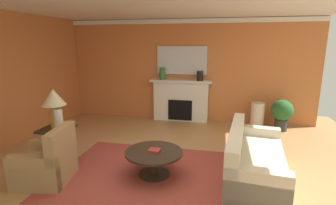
{
  "coord_description": "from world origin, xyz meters",
  "views": [
    {
      "loc": [
        1.11,
        -4.24,
        2.28
      ],
      "look_at": [
        -0.02,
        1.14,
        1.0
      ],
      "focal_mm": 27.52,
      "sensor_mm": 36.0,
      "label": 1
    }
  ],
  "objects_px": {
    "sofa": "(253,161)",
    "vase_tall_corner": "(257,116)",
    "coffee_table": "(154,157)",
    "side_table": "(58,143)",
    "table_lamp": "(54,101)",
    "vase_on_side_table": "(59,120)",
    "armchair_near_window": "(47,164)",
    "mantel_mirror": "(182,60)",
    "vase_mantel_left": "(162,74)",
    "fireplace": "(181,102)",
    "vase_mantel_right": "(200,76)",
    "potted_plant": "(282,113)"
  },
  "relations": [
    {
      "from": "sofa",
      "to": "side_table",
      "type": "relative_size",
      "value": 3.12
    },
    {
      "from": "mantel_mirror",
      "to": "vase_tall_corner",
      "type": "distance_m",
      "value": 2.61
    },
    {
      "from": "sofa",
      "to": "vase_tall_corner",
      "type": "distance_m",
      "value": 2.8
    },
    {
      "from": "vase_mantel_left",
      "to": "coffee_table",
      "type": "bearing_deg",
      "value": -79.41
    },
    {
      "from": "side_table",
      "to": "vase_mantel_left",
      "type": "relative_size",
      "value": 1.99
    },
    {
      "from": "armchair_near_window",
      "to": "vase_tall_corner",
      "type": "distance_m",
      "value": 5.23
    },
    {
      "from": "sofa",
      "to": "table_lamp",
      "type": "bearing_deg",
      "value": -177.16
    },
    {
      "from": "vase_mantel_left",
      "to": "vase_on_side_table",
      "type": "bearing_deg",
      "value": -109.37
    },
    {
      "from": "armchair_near_window",
      "to": "table_lamp",
      "type": "relative_size",
      "value": 1.27
    },
    {
      "from": "fireplace",
      "to": "side_table",
      "type": "distance_m",
      "value": 3.75
    },
    {
      "from": "sofa",
      "to": "vase_on_side_table",
      "type": "bearing_deg",
      "value": -175.07
    },
    {
      "from": "vase_on_side_table",
      "to": "potted_plant",
      "type": "xyz_separation_m",
      "value": [
        4.47,
        3.01,
        -0.41
      ]
    },
    {
      "from": "side_table",
      "to": "vase_mantel_left",
      "type": "bearing_deg",
      "value": 67.63
    },
    {
      "from": "fireplace",
      "to": "vase_mantel_left",
      "type": "bearing_deg",
      "value": -174.85
    },
    {
      "from": "mantel_mirror",
      "to": "armchair_near_window",
      "type": "bearing_deg",
      "value": -111.88
    },
    {
      "from": "side_table",
      "to": "table_lamp",
      "type": "bearing_deg",
      "value": 172.87
    },
    {
      "from": "vase_on_side_table",
      "to": "mantel_mirror",
      "type": "bearing_deg",
      "value": 63.81
    },
    {
      "from": "sofa",
      "to": "vase_tall_corner",
      "type": "xyz_separation_m",
      "value": [
        0.4,
        2.77,
        0.06
      ]
    },
    {
      "from": "fireplace",
      "to": "vase_mantel_right",
      "type": "distance_m",
      "value": 0.96
    },
    {
      "from": "armchair_near_window",
      "to": "coffee_table",
      "type": "height_order",
      "value": "armchair_near_window"
    },
    {
      "from": "coffee_table",
      "to": "side_table",
      "type": "xyz_separation_m",
      "value": [
        -1.94,
        0.11,
        0.06
      ]
    },
    {
      "from": "armchair_near_window",
      "to": "vase_mantel_left",
      "type": "relative_size",
      "value": 2.7
    },
    {
      "from": "sofa",
      "to": "vase_mantel_right",
      "type": "distance_m",
      "value": 3.42
    },
    {
      "from": "vase_mantel_right",
      "to": "sofa",
      "type": "bearing_deg",
      "value": -68.36
    },
    {
      "from": "fireplace",
      "to": "potted_plant",
      "type": "distance_m",
      "value": 2.77
    },
    {
      "from": "sofa",
      "to": "table_lamp",
      "type": "height_order",
      "value": "table_lamp"
    },
    {
      "from": "mantel_mirror",
      "to": "sofa",
      "type": "bearing_deg",
      "value": -61.28
    },
    {
      "from": "mantel_mirror",
      "to": "vase_mantel_left",
      "type": "distance_m",
      "value": 0.69
    },
    {
      "from": "coffee_table",
      "to": "vase_on_side_table",
      "type": "xyz_separation_m",
      "value": [
        -1.79,
        -0.01,
        0.57
      ]
    },
    {
      "from": "side_table",
      "to": "table_lamp",
      "type": "relative_size",
      "value": 0.93
    },
    {
      "from": "table_lamp",
      "to": "vase_mantel_left",
      "type": "distance_m",
      "value": 3.47
    },
    {
      "from": "fireplace",
      "to": "vase_mantel_right",
      "type": "height_order",
      "value": "vase_mantel_right"
    },
    {
      "from": "side_table",
      "to": "potted_plant",
      "type": "bearing_deg",
      "value": 32.07
    },
    {
      "from": "mantel_mirror",
      "to": "vase_on_side_table",
      "type": "relative_size",
      "value": 3.6
    },
    {
      "from": "potted_plant",
      "to": "armchair_near_window",
      "type": "bearing_deg",
      "value": -140.82
    },
    {
      "from": "sofa",
      "to": "coffee_table",
      "type": "bearing_deg",
      "value": -170.24
    },
    {
      "from": "armchair_near_window",
      "to": "vase_tall_corner",
      "type": "bearing_deg",
      "value": 43.83
    },
    {
      "from": "side_table",
      "to": "vase_mantel_right",
      "type": "relative_size",
      "value": 2.53
    },
    {
      "from": "mantel_mirror",
      "to": "side_table",
      "type": "distance_m",
      "value": 4.1
    },
    {
      "from": "table_lamp",
      "to": "vase_on_side_table",
      "type": "relative_size",
      "value": 1.85
    },
    {
      "from": "table_lamp",
      "to": "vase_mantel_right",
      "type": "height_order",
      "value": "vase_mantel_right"
    },
    {
      "from": "coffee_table",
      "to": "vase_mantel_right",
      "type": "xyz_separation_m",
      "value": [
        0.48,
        3.31,
        1.03
      ]
    },
    {
      "from": "coffee_table",
      "to": "table_lamp",
      "type": "height_order",
      "value": "table_lamp"
    },
    {
      "from": "table_lamp",
      "to": "coffee_table",
      "type": "bearing_deg",
      "value": -3.24
    },
    {
      "from": "armchair_near_window",
      "to": "coffee_table",
      "type": "distance_m",
      "value": 1.78
    },
    {
      "from": "armchair_near_window",
      "to": "vase_on_side_table",
      "type": "bearing_deg",
      "value": 99.71
    },
    {
      "from": "mantel_mirror",
      "to": "armchair_near_window",
      "type": "xyz_separation_m",
      "value": [
        -1.62,
        -4.04,
        -1.48
      ]
    },
    {
      "from": "armchair_near_window",
      "to": "potted_plant",
      "type": "xyz_separation_m",
      "value": [
        4.37,
        3.56,
        0.19
      ]
    },
    {
      "from": "side_table",
      "to": "vase_tall_corner",
      "type": "distance_m",
      "value": 4.99
    },
    {
      "from": "fireplace",
      "to": "armchair_near_window",
      "type": "relative_size",
      "value": 1.89
    }
  ]
}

